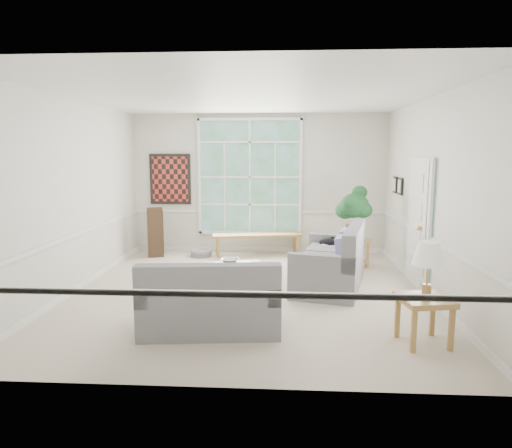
{
  "coord_description": "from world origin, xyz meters",
  "views": [
    {
      "loc": [
        0.52,
        -6.94,
        2.16
      ],
      "look_at": [
        0.1,
        0.2,
        1.05
      ],
      "focal_mm": 32.0,
      "sensor_mm": 36.0,
      "label": 1
    }
  ],
  "objects": [
    {
      "name": "side_table",
      "position": [
        2.14,
        -1.87,
        0.28
      ],
      "size": [
        0.62,
        0.62,
        0.55
      ],
      "primitive_type": "cube",
      "rotation": [
        0.0,
        0.0,
        0.16
      ],
      "color": "#A97D42",
      "rests_on": "floor"
    },
    {
      "name": "coffee_table",
      "position": [
        -0.28,
        0.36,
        0.18
      ],
      "size": [
        1.04,
        0.74,
        0.35
      ],
      "primitive_type": "cube",
      "rotation": [
        0.0,
        0.0,
        0.25
      ],
      "color": "#A97D42",
      "rests_on": "floor"
    },
    {
      "name": "window_bench",
      "position": [
        -0.02,
        2.65,
        0.22
      ],
      "size": [
        1.95,
        0.74,
        0.45
      ],
      "primitive_type": "cube",
      "rotation": [
        0.0,
        0.0,
        0.19
      ],
      "color": "#A97D42",
      "rests_on": "floor"
    },
    {
      "name": "pewter_bowl",
      "position": [
        -0.35,
        0.43,
        0.4
      ],
      "size": [
        0.37,
        0.37,
        0.09
      ],
      "primitive_type": "imported",
      "rotation": [
        0.0,
        0.0,
        -0.04
      ],
      "color": "#929397",
      "rests_on": "coffee_table"
    },
    {
      "name": "entry_door",
      "position": [
        2.71,
        0.6,
        1.05
      ],
      "size": [
        0.08,
        0.9,
        2.1
      ],
      "primitive_type": "cube",
      "color": "white",
      "rests_on": "floor"
    },
    {
      "name": "wall_art",
      "position": [
        -1.95,
        2.95,
        1.6
      ],
      "size": [
        0.9,
        0.06,
        1.1
      ],
      "primitive_type": "cube",
      "color": "maroon",
      "rests_on": "wall_back"
    },
    {
      "name": "houseplant",
      "position": [
        1.88,
        1.76,
        1.06
      ],
      "size": [
        0.62,
        0.62,
        1.02
      ],
      "primitive_type": null,
      "rotation": [
        0.0,
        0.0,
        0.03
      ],
      "color": "#1C4E26",
      "rests_on": "end_table"
    },
    {
      "name": "door_sidelight",
      "position": [
        2.71,
        -0.03,
        1.15
      ],
      "size": [
        0.08,
        0.26,
        1.9
      ],
      "primitive_type": "cube",
      "color": "white",
      "rests_on": "wall_right"
    },
    {
      "name": "wall_right",
      "position": [
        2.75,
        0.0,
        1.5
      ],
      "size": [
        0.02,
        6.0,
        3.0
      ],
      "primitive_type": "cube",
      "color": "silver",
      "rests_on": "ground"
    },
    {
      "name": "pet_bed",
      "position": [
        -1.2,
        2.44,
        0.07
      ],
      "size": [
        0.6,
        0.6,
        0.14
      ],
      "primitive_type": "cylinder",
      "rotation": [
        0.0,
        0.0,
        -0.38
      ],
      "color": "slate",
      "rests_on": "floor"
    },
    {
      "name": "wall_left",
      "position": [
        -2.75,
        0.0,
        1.5
      ],
      "size": [
        0.02,
        6.0,
        3.0
      ],
      "primitive_type": "cube",
      "color": "silver",
      "rests_on": "ground"
    },
    {
      "name": "loveseat_right",
      "position": [
        1.3,
        0.38,
        0.51
      ],
      "size": [
        1.4,
        2.07,
        1.02
      ],
      "primitive_type": "cube",
      "rotation": [
        0.0,
        0.0,
        -0.24
      ],
      "color": "slate",
      "rests_on": "floor"
    },
    {
      "name": "window_back",
      "position": [
        -0.2,
        2.96,
        1.65
      ],
      "size": [
        2.3,
        0.08,
        2.4
      ],
      "primitive_type": "cube",
      "color": "white",
      "rests_on": "wall_back"
    },
    {
      "name": "floor_speaker",
      "position": [
        -2.16,
        2.36,
        0.52
      ],
      "size": [
        0.38,
        0.34,
        1.03
      ],
      "primitive_type": "cube",
      "rotation": [
        0.0,
        0.0,
        0.3
      ],
      "color": "#3B281A",
      "rests_on": "floor"
    },
    {
      "name": "end_table",
      "position": [
        1.85,
        1.76,
        0.28
      ],
      "size": [
        0.72,
        0.72,
        0.55
      ],
      "primitive_type": "cube",
      "rotation": [
        0.0,
        0.0,
        0.38
      ],
      "color": "#A97D42",
      "rests_on": "floor"
    },
    {
      "name": "floor",
      "position": [
        0.0,
        0.0,
        -0.01
      ],
      "size": [
        5.5,
        6.0,
        0.01
      ],
      "primitive_type": "cube",
      "color": "beige",
      "rests_on": "ground"
    },
    {
      "name": "table_lamp",
      "position": [
        2.17,
        -1.83,
        0.87
      ],
      "size": [
        0.38,
        0.38,
        0.63
      ],
      "primitive_type": null,
      "rotation": [
        0.0,
        0.0,
        0.04
      ],
      "color": "white",
      "rests_on": "side_table"
    },
    {
      "name": "cat",
      "position": [
        1.35,
        1.05,
        0.6
      ],
      "size": [
        0.37,
        0.28,
        0.16
      ],
      "primitive_type": "ellipsoid",
      "rotation": [
        0.0,
        0.0,
        -0.1
      ],
      "color": "black",
      "rests_on": "loveseat_right"
    },
    {
      "name": "ceiling",
      "position": [
        0.0,
        0.0,
        3.0
      ],
      "size": [
        5.5,
        6.0,
        0.02
      ],
      "primitive_type": "cube",
      "color": "white",
      "rests_on": "ground"
    },
    {
      "name": "wall_front",
      "position": [
        0.0,
        -3.0,
        1.5
      ],
      "size": [
        5.5,
        0.02,
        3.0
      ],
      "primitive_type": "cube",
      "color": "silver",
      "rests_on": "ground"
    },
    {
      "name": "loveseat_front",
      "position": [
        -0.36,
        -1.59,
        0.45
      ],
      "size": [
        1.75,
        1.03,
        0.91
      ],
      "primitive_type": "cube",
      "rotation": [
        0.0,
        0.0,
        0.1
      ],
      "color": "slate",
      "rests_on": "floor"
    },
    {
      "name": "wall_frame_far",
      "position": [
        2.71,
        2.15,
        1.55
      ],
      "size": [
        0.04,
        0.26,
        0.32
      ],
      "primitive_type": "cube",
      "color": "black",
      "rests_on": "wall_right"
    },
    {
      "name": "wall_back",
      "position": [
        0.0,
        3.0,
        1.5
      ],
      "size": [
        5.5,
        0.02,
        3.0
      ],
      "primitive_type": "cube",
      "color": "silver",
      "rests_on": "ground"
    },
    {
      "name": "wall_frame_near",
      "position": [
        2.71,
        1.75,
        1.55
      ],
      "size": [
        0.04,
        0.26,
        0.32
      ],
      "primitive_type": "cube",
      "color": "black",
      "rests_on": "wall_right"
    }
  ]
}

